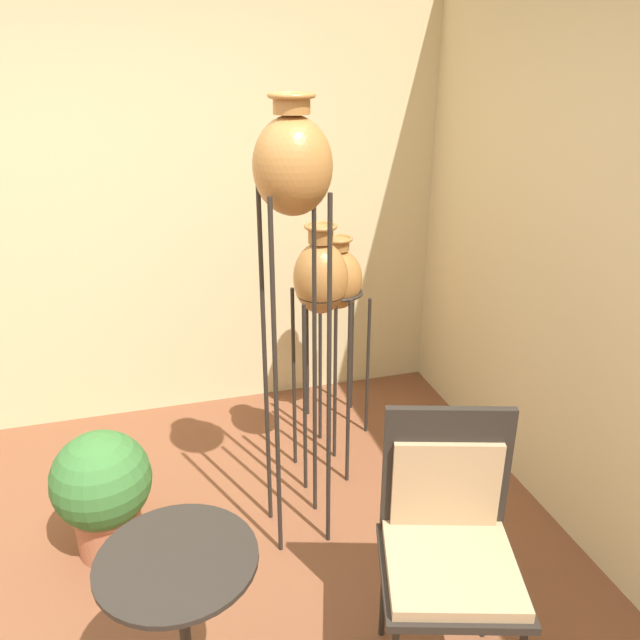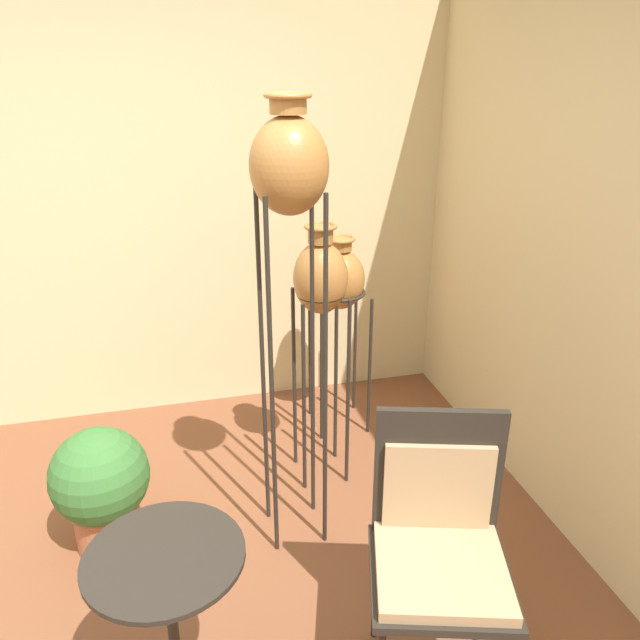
% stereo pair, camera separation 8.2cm
% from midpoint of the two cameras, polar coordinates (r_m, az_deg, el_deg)
% --- Properties ---
extents(wall_back, '(8.08, 0.06, 2.70)m').
position_cam_midpoint_polar(wall_back, '(3.83, -20.02, 9.91)').
color(wall_back, beige).
rests_on(wall_back, ground_plane).
extents(vase_stand_tall, '(0.31, 0.31, 2.00)m').
position_cam_midpoint_polar(vase_stand_tall, '(2.45, -3.48, 12.70)').
color(vase_stand_tall, '#28231E').
rests_on(vase_stand_tall, ground_plane).
extents(vase_stand_medium, '(0.27, 0.27, 1.40)m').
position_cam_midpoint_polar(vase_stand_medium, '(3.04, -0.72, 3.41)').
color(vase_stand_medium, '#28231E').
rests_on(vase_stand_medium, ground_plane).
extents(vase_stand_short, '(0.31, 0.31, 1.20)m').
position_cam_midpoint_polar(vase_stand_short, '(3.57, 0.97, 3.50)').
color(vase_stand_short, '#28231E').
rests_on(vase_stand_short, ground_plane).
extents(chair, '(0.58, 0.57, 1.03)m').
position_cam_midpoint_polar(chair, '(2.30, 10.61, -18.67)').
color(chair, '#28231E').
rests_on(chair, ground_plane).
extents(side_table, '(0.49, 0.49, 0.74)m').
position_cam_midpoint_polar(side_table, '(2.19, -13.64, -24.22)').
color(side_table, '#28231E').
rests_on(side_table, ground_plane).
extents(potted_plant, '(0.44, 0.44, 0.61)m').
position_cam_midpoint_polar(potted_plant, '(3.07, -19.99, -14.31)').
color(potted_plant, '#B26647').
rests_on(potted_plant, ground_plane).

